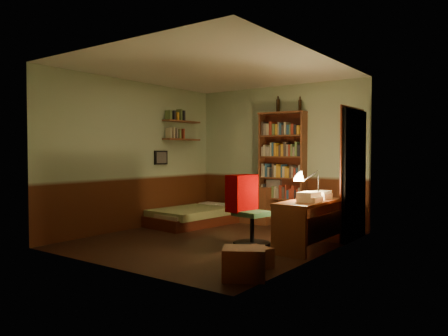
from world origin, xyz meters
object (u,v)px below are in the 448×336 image
Objects in this scene: dresser at (254,205)px; cardboard_box_b at (256,257)px; desk at (309,225)px; office_chair at (252,213)px; bed at (196,210)px; bookshelf at (282,169)px; mini_stereo at (274,183)px; desk_lamp at (319,177)px; cardboard_box_a at (244,263)px.

dresser is 2.34× the size of cardboard_box_b.
desk is 0.81m from office_chair.
office_chair is at bearing -156.65° from desk.
bed reaches higher than cardboard_box_b.
dresser is 0.37× the size of bookshelf.
mini_stereo is (0.37, 0.12, 0.42)m from dresser.
desk_lamp is at bearing -5.04° from bed.
dresser is 2.97× the size of mini_stereo.
desk_lamp is at bearing -51.63° from bookshelf.
cardboard_box_a reaches higher than cardboard_box_b.
mini_stereo reaches higher than desk.
mini_stereo is (1.16, 0.92, 0.50)m from bed.
mini_stereo is at bearing 20.43° from dresser.
cardboard_box_b is (1.39, -2.89, -0.65)m from mini_stereo.
office_chair is 2.81× the size of cardboard_box_b.
cardboard_box_a is at bearing -87.56° from desk.
dresser is at bearing -175.67° from mini_stereo.
bookshelf is 6.24× the size of cardboard_box_b.
dresser is at bearing 122.61° from cardboard_box_b.
office_chair is (-0.83, -0.41, -0.53)m from desk_lamp.
bed is at bearing -155.67° from mini_stereo.
desk is (1.46, -1.60, -0.43)m from mini_stereo.
dresser is 3.29m from cardboard_box_b.
desk_lamp is at bearing 83.20° from cardboard_box_b.
desk_lamp reaches higher than desk.
dresser is at bearing -175.96° from bookshelf.
office_chair is (0.54, -1.88, -0.58)m from bookshelf.
desk_lamp is 1.07m from office_chair.
cardboard_box_a is (1.54, -3.36, -0.60)m from mini_stereo.
bed is 1.42× the size of desk.
bookshelf is (1.34, 0.88, 0.78)m from bed.
desk is (1.83, -1.48, -0.01)m from dresser.
desk_lamp reaches higher than dresser.
desk is at bearing -7.42° from bed.
bed is 2.87m from desk_lamp.
mini_stereo is 3.27m from cardboard_box_b.
mini_stereo is 2.18m from desk_lamp.
office_chair reaches higher than desk.
bookshelf is at bearing 40.44° from bed.
desk_lamp is 2.03m from cardboard_box_a.
mini_stereo reaches higher than cardboard_box_b.
cardboard_box_a is at bearing -75.40° from desk_lamp.
desk_lamp is at bearing 35.29° from office_chair.
bookshelf reaches higher than cardboard_box_b.
mini_stereo is 0.59× the size of cardboard_box_a.
bookshelf is 4.69× the size of cardboard_box_a.
desk is at bearing -121.31° from desk_lamp.
cardboard_box_a is (1.35, -3.32, -0.88)m from bookshelf.
desk_lamp reaches higher than bed.
cardboard_box_b is at bearing 106.93° from cardboard_box_a.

